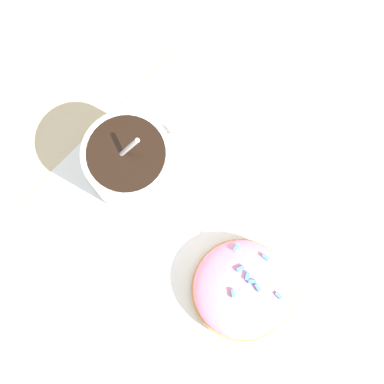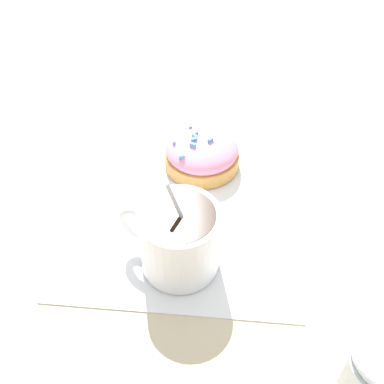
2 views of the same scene
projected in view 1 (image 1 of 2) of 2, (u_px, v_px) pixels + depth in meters
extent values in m
plane|color=#C6B793|center=(193.00, 224.00, 0.61)|extent=(3.00, 3.00, 0.00)
cube|color=white|center=(193.00, 223.00, 0.61)|extent=(0.29, 0.27, 0.00)
cylinder|color=white|center=(130.00, 164.00, 0.58)|extent=(0.08, 0.08, 0.07)
cylinder|color=black|center=(127.00, 155.00, 0.55)|extent=(0.07, 0.07, 0.01)
torus|color=white|center=(175.00, 142.00, 0.58)|extent=(0.02, 0.04, 0.04)
ellipsoid|color=silver|center=(154.00, 167.00, 0.61)|extent=(0.03, 0.03, 0.01)
cylinder|color=silver|center=(115.00, 160.00, 0.56)|extent=(0.03, 0.05, 0.09)
cylinder|color=#D19347|center=(241.00, 290.00, 0.59)|extent=(0.09, 0.09, 0.02)
ellipsoid|color=pink|center=(243.00, 289.00, 0.57)|extent=(0.09, 0.09, 0.03)
cube|color=#4C99EA|center=(266.00, 257.00, 0.56)|extent=(0.01, 0.00, 0.00)
cube|color=#4C99EA|center=(233.00, 293.00, 0.55)|extent=(0.01, 0.01, 0.00)
cube|color=#4C99EA|center=(243.00, 267.00, 0.56)|extent=(0.01, 0.01, 0.00)
cube|color=#4C99EA|center=(250.00, 273.00, 0.56)|extent=(0.01, 0.01, 0.00)
cube|color=#4C99EA|center=(236.00, 248.00, 0.57)|extent=(0.00, 0.01, 0.00)
cube|color=#4C99EA|center=(254.00, 280.00, 0.55)|extent=(0.01, 0.01, 0.00)
cube|color=#4C99EA|center=(257.00, 289.00, 0.55)|extent=(0.01, 0.00, 0.00)
cube|color=#4C99EA|center=(279.00, 295.00, 0.56)|extent=(0.01, 0.00, 0.00)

